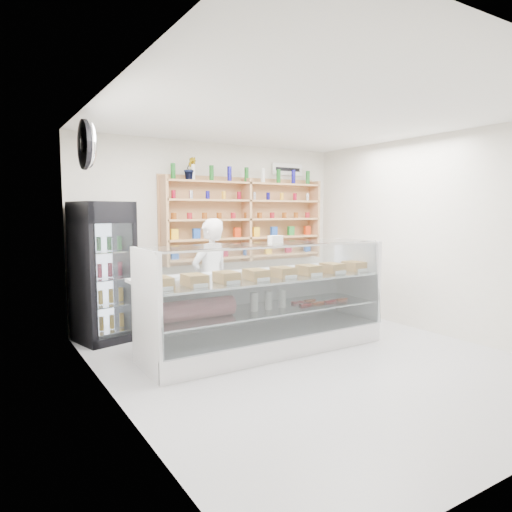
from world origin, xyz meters
TOP-DOWN VIEW (x-y plane):
  - room at (0.00, 0.00)m, footprint 5.00×5.00m
  - display_counter at (-0.25, 0.63)m, footprint 3.09×0.92m
  - shop_worker at (-0.63, 1.38)m, footprint 0.68×0.55m
  - drinks_cooler at (-1.84, 2.14)m, footprint 0.81×0.79m
  - wall_shelving at (0.50, 2.34)m, footprint 2.84×0.28m
  - potted_plant at (-0.48, 2.34)m, footprint 0.21×0.18m
  - security_mirror at (-2.17, 1.20)m, footprint 0.15×0.50m
  - wall_sign at (1.40, 2.47)m, footprint 0.62×0.03m

SIDE VIEW (x-z plane):
  - display_counter at x=-0.25m, z-range -0.31..1.04m
  - shop_worker at x=-0.63m, z-range 0.00..1.64m
  - drinks_cooler at x=-1.84m, z-range 0.00..1.86m
  - room at x=0.00m, z-range -1.10..3.90m
  - wall_shelving at x=0.50m, z-range 0.93..2.26m
  - potted_plant at x=-0.48m, z-range 2.20..2.53m
  - security_mirror at x=-2.17m, z-range 2.20..2.70m
  - wall_sign at x=1.40m, z-range 2.35..2.55m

